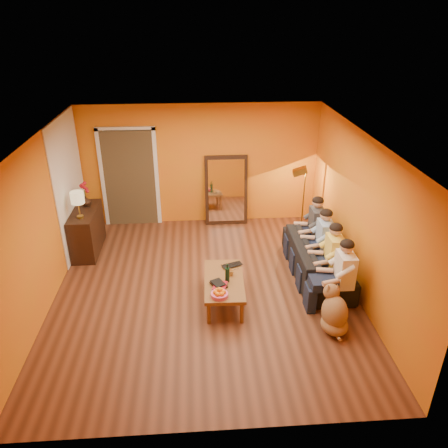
{
  "coord_description": "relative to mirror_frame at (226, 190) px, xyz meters",
  "views": [
    {
      "loc": [
        -0.12,
        -6.14,
        4.3
      ],
      "look_at": [
        0.35,
        0.5,
        1.0
      ],
      "focal_mm": 35.0,
      "sensor_mm": 36.0,
      "label": 1
    }
  ],
  "objects": [
    {
      "name": "room_shell",
      "position": [
        -0.55,
        -2.26,
        0.54
      ],
      "size": [
        5.0,
        5.5,
        2.6
      ],
      "color": "brown",
      "rests_on": "ground"
    },
    {
      "name": "door_header",
      "position": [
        -2.05,
        0.08,
        1.36
      ],
      "size": [
        1.22,
        0.06,
        0.08
      ],
      "primitive_type": "cube",
      "color": "white",
      "rests_on": "wall_back"
    },
    {
      "name": "book_upper",
      "position": [
        -0.44,
        -3.16,
        -0.28
      ],
      "size": [
        0.25,
        0.27,
        0.02
      ],
      "primitive_type": "imported",
      "rotation": [
        0.0,
        0.0,
        0.47
      ],
      "color": "black",
      "rests_on": "book_mid"
    },
    {
      "name": "door_jamb_right",
      "position": [
        -1.48,
        0.08,
        0.29
      ],
      "size": [
        0.08,
        0.06,
        2.2
      ],
      "primitive_type": "cube",
      "color": "white",
      "rests_on": "wall_back"
    },
    {
      "name": "person_mid_left",
      "position": [
        1.58,
        -2.69,
        -0.15
      ],
      "size": [
        0.7,
        0.44,
        1.22
      ],
      "primitive_type": null,
      "color": "#E6CB4C",
      "rests_on": "sofa"
    },
    {
      "name": "sofa",
      "position": [
        1.45,
        -2.24,
        -0.45
      ],
      "size": [
        2.12,
        0.83,
        0.62
      ],
      "primitive_type": "imported",
      "rotation": [
        0.0,
        0.0,
        1.57
      ],
      "color": "black",
      "rests_on": "floor"
    },
    {
      "name": "mirror_frame",
      "position": [
        0.0,
        0.0,
        0.0
      ],
      "size": [
        0.92,
        0.27,
        1.51
      ],
      "primitive_type": "cube",
      "rotation": [
        -0.14,
        0.0,
        0.0
      ],
      "color": "black",
      "rests_on": "floor"
    },
    {
      "name": "doorway_recess",
      "position": [
        -2.05,
        0.2,
        0.29
      ],
      "size": [
        1.06,
        0.3,
        2.1
      ],
      "primitive_type": "cube",
      "color": "#3F2D19",
      "rests_on": "floor"
    },
    {
      "name": "book_mid",
      "position": [
        -0.43,
        -3.14,
        -0.31
      ],
      "size": [
        0.26,
        0.31,
        0.02
      ],
      "primitive_type": "imported",
      "rotation": [
        0.0,
        0.0,
        -0.29
      ],
      "color": "#AA1320",
      "rests_on": "book_lower"
    },
    {
      "name": "flowers",
      "position": [
        -2.79,
        -0.83,
        0.47
      ],
      "size": [
        0.17,
        0.17,
        0.51
      ],
      "primitive_type": null,
      "color": "#AA1320",
      "rests_on": "vase"
    },
    {
      "name": "book_lower",
      "position": [
        -0.44,
        -3.15,
        -0.33
      ],
      "size": [
        0.29,
        0.32,
        0.02
      ],
      "primitive_type": "imported",
      "rotation": [
        0.0,
        0.0,
        0.46
      ],
      "color": "black",
      "rests_on": "coffee_table"
    },
    {
      "name": "tumbler",
      "position": [
        -0.14,
        -2.83,
        -0.29
      ],
      "size": [
        0.1,
        0.1,
        0.09
      ],
      "primitive_type": "imported",
      "rotation": [
        0.0,
        0.0,
        -0.04
      ],
      "color": "#B27F3F",
      "rests_on": "coffee_table"
    },
    {
      "name": "person_far_left",
      "position": [
        1.58,
        -3.24,
        -0.15
      ],
      "size": [
        0.7,
        0.44,
        1.22
      ],
      "primitive_type": null,
      "color": "silver",
      "rests_on": "sofa"
    },
    {
      "name": "table_lamp",
      "position": [
        -2.79,
        -1.38,
        0.34
      ],
      "size": [
        0.24,
        0.24,
        0.51
      ],
      "primitive_type": null,
      "color": "beige",
      "rests_on": "sideboard"
    },
    {
      "name": "floor_lamp",
      "position": [
        1.55,
        -0.63,
        -0.04
      ],
      "size": [
        0.34,
        0.3,
        1.44
      ],
      "primitive_type": null,
      "rotation": [
        0.0,
        0.0,
        -0.21
      ],
      "color": "#B49234",
      "rests_on": "floor"
    },
    {
      "name": "white_accent",
      "position": [
        -3.04,
        -0.88,
        0.54
      ],
      "size": [
        0.02,
        1.9,
        2.58
      ],
      "primitive_type": "cube",
      "color": "white",
      "rests_on": "wall_left"
    },
    {
      "name": "fruit_bowl",
      "position": [
        -0.36,
        -3.4,
        -0.26
      ],
      "size": [
        0.26,
        0.26,
        0.16
      ],
      "primitive_type": null,
      "color": "#D64B83",
      "rests_on": "coffee_table"
    },
    {
      "name": "dog",
      "position": [
        1.31,
        -3.76,
        -0.4
      ],
      "size": [
        0.52,
        0.68,
        0.72
      ],
      "primitive_type": null,
      "rotation": [
        0.0,
        0.0,
        -0.22
      ],
      "color": "olive",
      "rests_on": "floor"
    },
    {
      "name": "vase",
      "position": [
        -2.79,
        -0.83,
        0.19
      ],
      "size": [
        0.19,
        0.19,
        0.2
      ],
      "primitive_type": "imported",
      "color": "black",
      "rests_on": "sideboard"
    },
    {
      "name": "door_jamb_left",
      "position": [
        -2.62,
        0.08,
        0.29
      ],
      "size": [
        0.08,
        0.06,
        2.2
      ],
      "primitive_type": "cube",
      "color": "white",
      "rests_on": "wall_back"
    },
    {
      "name": "laptop",
      "position": [
        -0.08,
        -2.6,
        -0.33
      ],
      "size": [
        0.4,
        0.33,
        0.03
      ],
      "primitive_type": "imported",
      "rotation": [
        0.0,
        0.0,
        0.34
      ],
      "color": "black",
      "rests_on": "coffee_table"
    },
    {
      "name": "person_mid_right",
      "position": [
        1.58,
        -2.14,
        -0.15
      ],
      "size": [
        0.7,
        0.44,
        1.22
      ],
      "primitive_type": null,
      "color": "#89A7D4",
      "rests_on": "sofa"
    },
    {
      "name": "wine_bottle",
      "position": [
        -0.21,
        -3.0,
        -0.18
      ],
      "size": [
        0.07,
        0.07,
        0.31
      ],
      "primitive_type": "cylinder",
      "color": "black",
      "rests_on": "coffee_table"
    },
    {
      "name": "sideboard",
      "position": [
        -2.79,
        -1.08,
        -0.34
      ],
      "size": [
        0.44,
        1.18,
        0.85
      ],
      "primitive_type": "cube",
      "color": "black",
      "rests_on": "floor"
    },
    {
      "name": "coffee_table",
      "position": [
        -0.26,
        -2.95,
        -0.55
      ],
      "size": [
        0.66,
        1.24,
        0.42
      ],
      "primitive_type": null,
      "rotation": [
        0.0,
        0.0,
        -0.03
      ],
      "color": "brown",
      "rests_on": "floor"
    },
    {
      "name": "mirror_glass",
      "position": [
        0.0,
        -0.04,
        0.0
      ],
      "size": [
        0.78,
        0.21,
        1.35
      ],
      "primitive_type": "cube",
      "rotation": [
        -0.14,
        0.0,
        0.0
      ],
      "color": "white",
      "rests_on": "mirror_frame"
    },
    {
      "name": "person_far_right",
      "position": [
        1.58,
        -1.59,
        -0.15
      ],
      "size": [
        0.7,
        0.44,
        1.22
      ],
      "primitive_type": null,
      "color": "#36373C",
      "rests_on": "sofa"
    }
  ]
}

